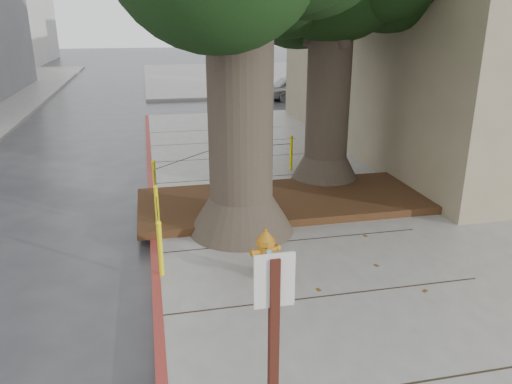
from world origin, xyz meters
TOP-DOWN VIEW (x-y plane):
  - ground at (0.00, 0.00)m, footprint 140.00×140.00m
  - sidewalk_far at (6.00, 30.00)m, footprint 16.00×20.00m
  - curb_red at (-2.00, 2.50)m, footprint 0.14×26.00m
  - planter_bed at (0.90, 3.90)m, footprint 6.40×2.60m
  - building_side_white at (16.00, 26.00)m, footprint 10.00×10.00m
  - bollard_ring at (-0.87, 4.38)m, footprint 3.79×5.39m
  - fire_hydrant at (-0.27, 0.79)m, footprint 0.44×0.42m
  - car_silver at (5.96, 19.15)m, footprint 3.79×1.64m
  - car_red at (12.51, 19.35)m, footprint 3.51×1.38m

SIDE VIEW (x-z plane):
  - ground at x=0.00m, z-range 0.00..0.00m
  - sidewalk_far at x=6.00m, z-range 0.00..0.15m
  - curb_red at x=-2.00m, z-range -0.01..0.15m
  - planter_bed at x=0.90m, z-range 0.15..0.31m
  - fire_hydrant at x=-0.27m, z-range 0.14..0.97m
  - car_red at x=12.51m, z-range 0.00..1.14m
  - car_silver at x=5.96m, z-range 0.00..1.27m
  - bollard_ring at x=-0.87m, z-range 0.19..1.14m
  - building_side_white at x=16.00m, z-range 0.00..9.00m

